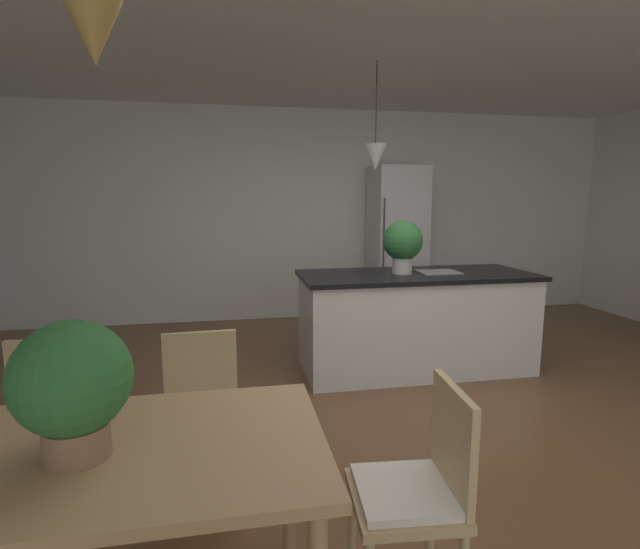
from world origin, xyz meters
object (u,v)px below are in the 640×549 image
object	(u,v)px
dining_table	(66,473)
chair_far_right	(202,414)
chair_kitchen_end	(418,488)
refrigerator	(396,244)
vase_on_dining_table	(77,411)
potted_plant_on_table	(72,383)
chair_far_left	(39,427)
potted_plant_on_island	(403,243)
kitchen_island	(415,320)

from	to	relation	value
dining_table	chair_far_right	xyz separation A→B (m)	(0.38, 0.79, -0.20)
chair_kitchen_end	refrigerator	xyz separation A→B (m)	(1.43, 4.23, 0.51)
dining_table	refrigerator	xyz separation A→B (m)	(2.65, 4.23, 0.31)
refrigerator	vase_on_dining_table	bearing A→B (deg)	-122.09
refrigerator	potted_plant_on_table	xyz separation A→B (m)	(-2.59, -4.27, 0.01)
chair_far_left	potted_plant_on_island	distance (m)	3.01
kitchen_island	vase_on_dining_table	distance (m)	3.23
dining_table	refrigerator	size ratio (longest dim) A/B	0.87
refrigerator	vase_on_dining_table	size ratio (longest dim) A/B	8.66
chair_far_left	dining_table	bearing A→B (deg)	-64.40
kitchen_island	potted_plant_on_table	size ratio (longest dim) A/B	4.73
chair_far_left	potted_plant_on_table	xyz separation A→B (m)	(0.44, -0.84, 0.52)
vase_on_dining_table	chair_far_left	bearing A→B (deg)	119.09
chair_far_right	vase_on_dining_table	size ratio (longest dim) A/B	3.82
refrigerator	potted_plant_on_island	world-z (taller)	refrigerator
chair_far_left	chair_kitchen_end	xyz separation A→B (m)	(1.60, -0.80, 0.00)
chair_far_right	potted_plant_on_island	xyz separation A→B (m)	(1.67, 1.63, 0.70)
chair_far_right	kitchen_island	size ratio (longest dim) A/B	0.41
dining_table	potted_plant_on_table	bearing A→B (deg)	-36.68
dining_table	chair_far_left	world-z (taller)	chair_far_left
kitchen_island	chair_far_left	bearing A→B (deg)	-147.70
dining_table	kitchen_island	xyz separation A→B (m)	(2.20, 2.42, -0.21)
vase_on_dining_table	potted_plant_on_island	bearing A→B (deg)	49.55
dining_table	refrigerator	distance (m)	5.00
refrigerator	potted_plant_on_table	distance (m)	5.00
kitchen_island	chair_kitchen_end	bearing A→B (deg)	-111.85
refrigerator	vase_on_dining_table	xyz separation A→B (m)	(-2.62, -4.18, -0.12)
potted_plant_on_table	kitchen_island	bearing A→B (deg)	49.06
potted_plant_on_island	potted_plant_on_table	bearing A→B (deg)	-129.02
kitchen_island	potted_plant_on_island	size ratio (longest dim) A/B	4.44
chair_far_left	refrigerator	world-z (taller)	refrigerator
chair_far_left	potted_plant_on_table	size ratio (longest dim) A/B	1.96
dining_table	potted_plant_on_table	size ratio (longest dim) A/B	3.84
dining_table	potted_plant_on_table	xyz separation A→B (m)	(0.06, -0.04, 0.32)
chair_far_right	chair_kitchen_end	distance (m)	1.16
vase_on_dining_table	refrigerator	bearing A→B (deg)	57.91
dining_table	chair_far_left	distance (m)	0.90
dining_table	kitchen_island	bearing A→B (deg)	47.81
chair_kitchen_end	vase_on_dining_table	size ratio (longest dim) A/B	3.82
chair_far_left	potted_plant_on_island	world-z (taller)	potted_plant_on_island
chair_far_right	refrigerator	world-z (taller)	refrigerator
chair_far_left	chair_kitchen_end	world-z (taller)	same
chair_far_left	chair_kitchen_end	size ratio (longest dim) A/B	1.00
refrigerator	potted_plant_on_table	size ratio (longest dim) A/B	4.43
chair_far_right	kitchen_island	bearing A→B (deg)	41.90
refrigerator	potted_plant_on_table	bearing A→B (deg)	-121.29
kitchen_island	potted_plant_on_island	xyz separation A→B (m)	(-0.14, -0.00, 0.71)
chair_far_left	potted_plant_on_table	bearing A→B (deg)	-62.37
refrigerator	chair_far_left	bearing A→B (deg)	-131.46
dining_table	vase_on_dining_table	world-z (taller)	vase_on_dining_table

